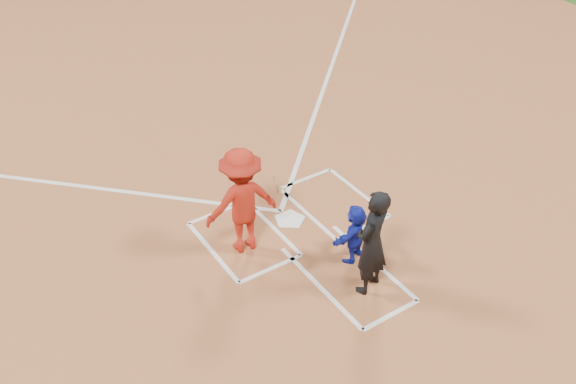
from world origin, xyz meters
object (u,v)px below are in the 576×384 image
catcher (355,233)px  batter_at_plate (242,201)px  home_plate (290,219)px  umpire (372,242)px

catcher → batter_at_plate: (-1.39, 1.26, 0.43)m
home_plate → batter_at_plate: batter_at_plate is taller
home_plate → umpire: size_ratio=0.32×
umpire → catcher: bearing=-129.7°
home_plate → umpire: bearing=92.4°
umpire → batter_at_plate: bearing=-80.0°
home_plate → umpire: 2.32m
home_plate → batter_at_plate: bearing=9.3°
home_plate → batter_at_plate: size_ratio=0.31×
catcher → batter_at_plate: bearing=-65.1°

